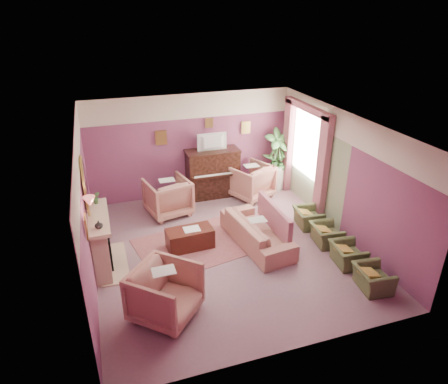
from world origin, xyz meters
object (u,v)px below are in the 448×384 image
object	(u,v)px
olive_chair_a	(373,275)
olive_chair_c	(326,232)
floral_armchair_right	(251,179)
olive_chair_d	(308,215)
olive_chair_b	(348,252)
television	(213,141)
side_table	(274,177)
floral_armchair_front	(165,291)
coffee_table	(190,238)
sofa	(257,227)
floral_armchair_left	(168,195)
piano	(213,174)

from	to	relation	value
olive_chair_a	olive_chair_c	distance (m)	1.64
floral_armchair_right	olive_chair_d	bearing A→B (deg)	-69.57
floral_armchair_right	olive_chair_b	bearing A→B (deg)	-78.64
olive_chair_a	olive_chair_c	world-z (taller)	same
television	olive_chair_b	world-z (taller)	television
floral_armchair_right	side_table	distance (m)	0.93
floral_armchair_front	olive_chair_d	distance (m)	4.29
floral_armchair_right	olive_chair_b	size ratio (longest dim) A/B	1.51
olive_chair_b	olive_chair_a	bearing A→B (deg)	-90.00
television	coffee_table	bearing A→B (deg)	-117.97
sofa	olive_chair_b	world-z (taller)	sofa
floral_armchair_left	olive_chair_a	bearing A→B (deg)	-53.46
coffee_table	olive_chair_a	size ratio (longest dim) A/B	1.45
piano	olive_chair_b	bearing A→B (deg)	-67.15
floral_armchair_front	olive_chair_d	xyz separation A→B (m)	(3.80, 1.98, -0.22)
floral_armchair_right	floral_armchair_left	bearing A→B (deg)	-173.83
olive_chair_a	olive_chair_d	xyz separation A→B (m)	(0.00, 2.46, 0.00)
sofa	olive_chair_c	xyz separation A→B (m)	(1.47, -0.48, -0.13)
side_table	piano	bearing A→B (deg)	176.83
television	side_table	size ratio (longest dim) A/B	1.14
olive_chair_b	side_table	bearing A→B (deg)	87.91
olive_chair_b	sofa	bearing A→B (deg)	138.53
olive_chair_b	olive_chair_c	distance (m)	0.82
sofa	olive_chair_d	distance (m)	1.51
piano	floral_armchair_front	distance (m)	4.81
sofa	olive_chair_d	size ratio (longest dim) A/B	3.06
olive_chair_d	side_table	world-z (taller)	side_table
floral_armchair_right	floral_armchair_front	world-z (taller)	same
olive_chair_b	floral_armchair_left	bearing A→B (deg)	132.76
olive_chair_b	olive_chair_d	size ratio (longest dim) A/B	1.00
floral_armchair_front	olive_chair_d	size ratio (longest dim) A/B	1.51
sofa	floral_armchair_front	world-z (taller)	floral_armchair_front
olive_chair_c	floral_armchair_left	bearing A→B (deg)	140.88
olive_chair_c	sofa	bearing A→B (deg)	161.99
floral_armchair_right	olive_chair_c	bearing A→B (deg)	-75.37
television	olive_chair_c	distance (m)	3.77
coffee_table	piano	bearing A→B (deg)	62.53
olive_chair_a	piano	bearing A→B (deg)	109.26
coffee_table	olive_chair_d	xyz separation A→B (m)	(2.92, 0.03, 0.07)
sofa	side_table	distance (m)	3.05
floral_armchair_left	floral_armchair_front	size ratio (longest dim) A/B	1.00
olive_chair_a	olive_chair_b	size ratio (longest dim) A/B	1.00
sofa	floral_armchair_front	distance (m)	2.85
floral_armchair_front	side_table	distance (m)	5.78
sofa	floral_armchair_right	world-z (taller)	floral_armchair_right
olive_chair_b	piano	bearing A→B (deg)	112.85
television	floral_armchair_left	distance (m)	1.86
floral_armchair_right	side_table	bearing A→B (deg)	20.55
side_table	olive_chair_a	bearing A→B (deg)	-91.72
olive_chair_b	side_table	world-z (taller)	side_table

